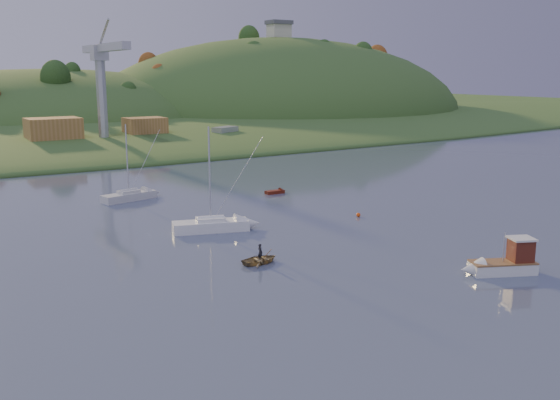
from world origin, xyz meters
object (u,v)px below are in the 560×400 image
sailboat_far (211,225)px  canoe (260,259)px  red_tender (278,192)px  fishing_boat (498,263)px  sailboat_near (129,195)px

sailboat_far → canoe: size_ratio=3.24×
sailboat_far → red_tender: bearing=56.0°
sailboat_far → canoe: (-1.35, -12.86, -0.37)m
fishing_boat → sailboat_far: size_ratio=0.60×
fishing_boat → red_tender: size_ratio=2.10×
fishing_boat → sailboat_near: 49.85m
sailboat_far → red_tender: size_ratio=3.52×
fishing_boat → canoe: fishing_boat is taller
fishing_boat → red_tender: bearing=-70.3°
sailboat_near → red_tender: bearing=-30.7°
red_tender → sailboat_far: bearing=-140.3°
red_tender → canoe: bearing=-124.4°
canoe → sailboat_near: bearing=-2.4°
sailboat_near → red_tender: sailboat_near is taller
fishing_boat → sailboat_near: size_ratio=0.66×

